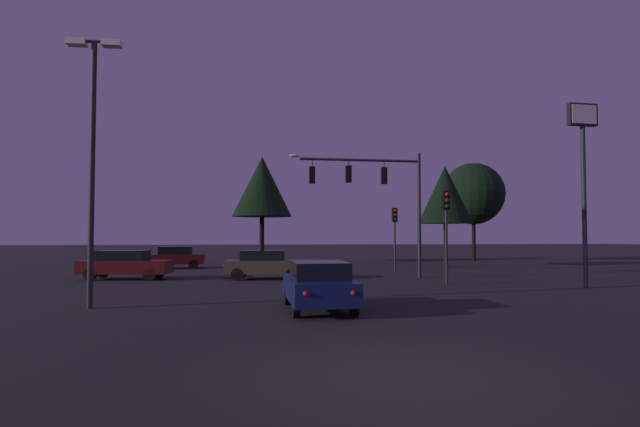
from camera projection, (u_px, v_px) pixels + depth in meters
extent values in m
plane|color=black|center=(302.00, 271.00, 32.77)|extent=(168.00, 168.00, 0.00)
cylinder|color=#232326|center=(419.00, 215.00, 27.61)|extent=(0.20, 0.20, 6.78)
cylinder|color=#232326|center=(360.00, 160.00, 27.23)|extent=(6.53, 0.46, 0.14)
ellipsoid|color=#F4EACC|center=(294.00, 156.00, 26.68)|extent=(0.56, 0.28, 0.16)
cylinder|color=#232326|center=(384.00, 164.00, 27.42)|extent=(0.05, 0.05, 0.37)
cube|color=black|center=(384.00, 176.00, 27.40)|extent=(0.31, 0.25, 0.90)
sphere|color=red|center=(383.00, 171.00, 27.54)|extent=(0.18, 0.18, 0.18)
sphere|color=#56380C|center=(383.00, 176.00, 27.53)|extent=(0.18, 0.18, 0.18)
sphere|color=#0C4219|center=(383.00, 181.00, 27.52)|extent=(0.18, 0.18, 0.18)
cylinder|color=#232326|center=(348.00, 163.00, 27.12)|extent=(0.05, 0.05, 0.32)
cube|color=black|center=(348.00, 174.00, 27.10)|extent=(0.31, 0.25, 0.90)
sphere|color=red|center=(348.00, 169.00, 27.25)|extent=(0.18, 0.18, 0.18)
sphere|color=#56380C|center=(348.00, 174.00, 27.23)|extent=(0.18, 0.18, 0.18)
sphere|color=#0C4219|center=(348.00, 180.00, 27.22)|extent=(0.18, 0.18, 0.18)
cylinder|color=#232326|center=(312.00, 163.00, 26.82)|extent=(0.05, 0.05, 0.40)
cube|color=black|center=(312.00, 175.00, 26.79)|extent=(0.31, 0.25, 0.90)
sphere|color=red|center=(312.00, 170.00, 26.94)|extent=(0.18, 0.18, 0.18)
sphere|color=#56380C|center=(312.00, 175.00, 26.93)|extent=(0.18, 0.18, 0.18)
sphere|color=#0C4219|center=(312.00, 181.00, 26.92)|extent=(0.18, 0.18, 0.18)
cylinder|color=#232326|center=(446.00, 247.00, 23.94)|extent=(0.12, 0.12, 3.51)
cube|color=black|center=(446.00, 200.00, 24.03)|extent=(0.30, 0.25, 0.90)
sphere|color=red|center=(447.00, 194.00, 23.90)|extent=(0.18, 0.18, 0.18)
sphere|color=#56380C|center=(447.00, 200.00, 23.89)|extent=(0.18, 0.18, 0.18)
sphere|color=#0C4219|center=(447.00, 206.00, 23.88)|extent=(0.18, 0.18, 0.18)
cylinder|color=#232326|center=(395.00, 247.00, 32.38)|extent=(0.12, 0.12, 3.15)
cube|color=black|center=(395.00, 215.00, 32.46)|extent=(0.35, 0.31, 0.90)
sphere|color=red|center=(396.00, 210.00, 32.34)|extent=(0.18, 0.18, 0.18)
sphere|color=#56380C|center=(396.00, 215.00, 32.33)|extent=(0.18, 0.18, 0.18)
sphere|color=#0C4219|center=(396.00, 219.00, 32.32)|extent=(0.18, 0.18, 0.18)
cube|color=#0F1947|center=(318.00, 289.00, 15.89)|extent=(2.07, 4.21, 0.68)
cube|color=black|center=(319.00, 270.00, 15.77)|extent=(1.72, 2.30, 0.52)
cylinder|color=black|center=(288.00, 295.00, 17.10)|extent=(0.23, 0.65, 0.64)
cylinder|color=black|center=(337.00, 294.00, 17.35)|extent=(0.23, 0.65, 0.64)
cylinder|color=black|center=(296.00, 307.00, 14.41)|extent=(0.23, 0.65, 0.64)
cylinder|color=black|center=(354.00, 305.00, 14.66)|extent=(0.23, 0.65, 0.64)
sphere|color=red|center=(305.00, 294.00, 13.75)|extent=(0.14, 0.14, 0.14)
sphere|color=red|center=(353.00, 293.00, 13.95)|extent=(0.14, 0.14, 0.14)
cube|color=#4C0F0F|center=(126.00, 267.00, 26.67)|extent=(4.72, 2.16, 0.68)
cube|color=black|center=(123.00, 255.00, 26.69)|extent=(2.60, 1.71, 0.52)
cylinder|color=black|center=(159.00, 272.00, 27.43)|extent=(0.66, 0.26, 0.64)
cylinder|color=black|center=(150.00, 274.00, 25.91)|extent=(0.66, 0.26, 0.64)
cylinder|color=black|center=(103.00, 272.00, 27.40)|extent=(0.66, 0.26, 0.64)
cylinder|color=black|center=(90.00, 274.00, 25.89)|extent=(0.66, 0.26, 0.64)
sphere|color=red|center=(87.00, 264.00, 27.26)|extent=(0.14, 0.14, 0.14)
sphere|color=red|center=(76.00, 266.00, 26.06)|extent=(0.14, 0.14, 0.14)
cube|color=#473828|center=(266.00, 267.00, 26.83)|extent=(4.35, 2.09, 0.68)
cube|color=black|center=(263.00, 255.00, 26.85)|extent=(2.39, 1.69, 0.52)
cylinder|color=black|center=(293.00, 272.00, 27.64)|extent=(0.65, 0.25, 0.64)
cylinder|color=black|center=(292.00, 274.00, 26.07)|extent=(0.65, 0.25, 0.64)
cylinder|color=black|center=(241.00, 272.00, 27.56)|extent=(0.65, 0.25, 0.64)
cylinder|color=black|center=(237.00, 274.00, 25.99)|extent=(0.65, 0.25, 0.64)
sphere|color=red|center=(227.00, 264.00, 27.39)|extent=(0.14, 0.14, 0.14)
sphere|color=red|center=(224.00, 265.00, 26.16)|extent=(0.14, 0.14, 0.14)
cube|color=#4C0F0F|center=(173.00, 259.00, 35.23)|extent=(4.30, 2.13, 0.68)
cube|color=black|center=(176.00, 250.00, 35.28)|extent=(2.37, 1.71, 0.52)
cylinder|color=black|center=(151.00, 265.00, 34.18)|extent=(0.66, 0.26, 0.64)
cylinder|color=black|center=(154.00, 263.00, 35.71)|extent=(0.66, 0.26, 0.64)
cylinder|color=black|center=(193.00, 264.00, 34.72)|extent=(0.66, 0.26, 0.64)
cylinder|color=black|center=(194.00, 263.00, 36.24)|extent=(0.66, 0.26, 0.64)
sphere|color=red|center=(204.00, 258.00, 35.04)|extent=(0.14, 0.14, 0.14)
sphere|color=red|center=(205.00, 257.00, 36.24)|extent=(0.14, 0.14, 0.14)
cylinder|color=#232326|center=(92.00, 174.00, 16.36)|extent=(0.18, 0.18, 8.63)
cylinder|color=#232326|center=(94.00, 41.00, 16.53)|extent=(1.32, 0.10, 0.10)
cube|color=#F4EACC|center=(77.00, 42.00, 16.47)|extent=(0.60, 0.36, 0.20)
cube|color=#F4EACC|center=(112.00, 44.00, 16.59)|extent=(0.60, 0.36, 0.20)
cylinder|color=#232326|center=(584.00, 206.00, 22.52)|extent=(0.20, 0.20, 7.19)
cube|color=black|center=(582.00, 115.00, 22.68)|extent=(1.42, 0.39, 1.00)
cube|color=white|center=(584.00, 114.00, 22.55)|extent=(1.23, 0.14, 0.84)
cylinder|color=black|center=(474.00, 238.00, 44.44)|extent=(0.32, 0.32, 4.02)
sphere|color=black|center=(473.00, 194.00, 44.60)|extent=(5.39, 5.39, 5.39)
cylinder|color=black|center=(262.00, 240.00, 41.94)|extent=(0.38, 0.38, 3.83)
cone|color=black|center=(262.00, 186.00, 42.12)|extent=(4.93, 4.93, 5.00)
cylinder|color=black|center=(446.00, 245.00, 37.08)|extent=(0.30, 0.30, 3.16)
cone|color=black|center=(445.00, 195.00, 37.23)|extent=(3.93, 3.93, 4.21)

